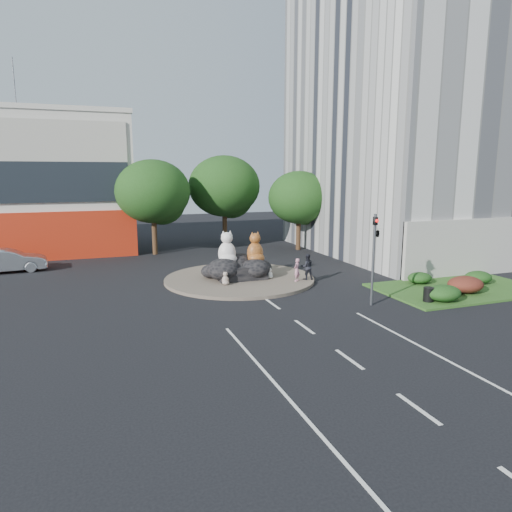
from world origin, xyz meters
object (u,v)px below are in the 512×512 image
Objects in this scene: cat_white at (227,247)px; pedestrian_dark at (307,267)px; cat_tabby at (255,247)px; parked_car at (8,261)px; kitten_calico at (225,278)px; kitten_white at (270,273)px; litter_bin at (429,294)px; pedestrian_pink at (297,270)px.

pedestrian_dark is (4.77, -2.33, -1.18)m from cat_white.
parked_car is at bearing 144.54° from cat_tabby.
kitten_calico is at bearing -155.67° from cat_tabby.
cat_white reaches higher than parked_car.
pedestrian_dark reaches higher than kitten_calico.
kitten_white is at bearing 48.03° from kitten_calico.
litter_bin is at bearing -35.20° from cat_white.
cat_white reaches higher than litter_bin.
cat_tabby reaches higher than pedestrian_pink.
kitten_calico is at bearing -99.17° from cat_white.
cat_white is 3.21× the size of kitten_white.
cat_white is 2.59m from kitten_calico.
cat_tabby is at bearing 3.71° from cat_white.
kitten_white is (2.62, -1.14, -1.69)m from cat_white.
parked_car is (-18.17, 10.35, -0.10)m from pedestrian_pink.
kitten_white is 10.12m from litter_bin.
cat_tabby is at bearing -88.89° from pedestrian_pink.
pedestrian_pink is 8.23m from litter_bin.
pedestrian_dark reaches higher than litter_bin.
cat_tabby is 3.73m from pedestrian_dark.
kitten_calico is 16.68m from parked_car.
kitten_calico is 1.09× the size of litter_bin.
parked_car is at bearing 143.85° from litter_bin.
pedestrian_dark is 0.33× the size of parked_car.
pedestrian_pink is 0.29× the size of parked_car.
kitten_white is at bearing -122.05° from parked_car.
parked_car is at bearing 179.14° from kitten_calico.
pedestrian_pink is 0.85m from pedestrian_dark.
parked_car is at bearing 161.39° from cat_white.
kitten_calico is at bearing 5.03° from pedestrian_dark.
pedestrian_dark is at bearing 30.46° from kitten_calico.
kitten_white is 0.48× the size of pedestrian_pink.
pedestrian_dark is at bearing -122.16° from parked_car.
kitten_white is 0.42× the size of pedestrian_dark.
parked_car is (-18.99, 10.17, -0.21)m from pedestrian_dark.
pedestrian_dark is 2.15× the size of litter_bin.
cat_white is 12.84m from litter_bin.
cat_tabby reaches higher than kitten_calico.
cat_tabby reaches higher than pedestrian_dark.
pedestrian_pink is (1.33, -1.38, 0.39)m from kitten_white.
cat_tabby is 0.42× the size of parked_car.
cat_white is 2.62× the size of kitten_calico.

